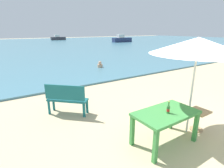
% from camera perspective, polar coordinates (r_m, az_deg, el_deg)
% --- Properties ---
extents(ground_plane, '(120.00, 120.00, 0.00)m').
position_cam_1_polar(ground_plane, '(4.97, 24.92, -14.32)').
color(ground_plane, '#C6B287').
extents(sea_water, '(120.00, 50.00, 0.08)m').
position_cam_1_polar(sea_water, '(32.39, -27.00, 10.84)').
color(sea_water, teal).
rests_on(sea_water, ground_plane).
extents(picnic_table_green, '(1.40, 0.80, 0.76)m').
position_cam_1_polar(picnic_table_green, '(4.09, 16.77, -9.97)').
color(picnic_table_green, '#3D8C42').
rests_on(picnic_table_green, ground_plane).
extents(beer_bottle_amber, '(0.07, 0.07, 0.26)m').
position_cam_1_polar(beer_bottle_amber, '(3.96, 17.56, -7.63)').
color(beer_bottle_amber, '#2D662D').
rests_on(beer_bottle_amber, picnic_table_green).
extents(patio_umbrella, '(2.10, 2.10, 2.30)m').
position_cam_1_polar(patio_umbrella, '(4.38, 25.82, 10.95)').
color(patio_umbrella, silver).
rests_on(patio_umbrella, ground_plane).
extents(side_table_wood, '(0.44, 0.44, 0.54)m').
position_cam_1_polar(side_table_wood, '(5.02, 25.78, -9.58)').
color(side_table_wood, tan).
rests_on(side_table_wood, ground_plane).
extents(bench_teal_center, '(1.12, 1.09, 0.95)m').
position_cam_1_polar(bench_teal_center, '(5.42, -14.38, -4.25)').
color(bench_teal_center, '#196066').
rests_on(bench_teal_center, ground_plane).
extents(swimmer_person, '(0.34, 0.34, 0.41)m').
position_cam_1_polar(swimmer_person, '(11.85, -3.87, 6.12)').
color(swimmer_person, tan).
rests_on(swimmer_person, sea_water).
extents(boat_sailboat, '(4.21, 1.15, 1.53)m').
position_cam_1_polar(boat_sailboat, '(37.41, 3.15, 14.09)').
color(boat_sailboat, navy).
rests_on(boat_sailboat, sea_water).
extents(boat_cargo_ship, '(3.53, 0.96, 1.28)m').
position_cam_1_polar(boat_cargo_ship, '(47.17, -16.88, 13.88)').
color(boat_cargo_ship, '#38383F').
rests_on(boat_cargo_ship, sea_water).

